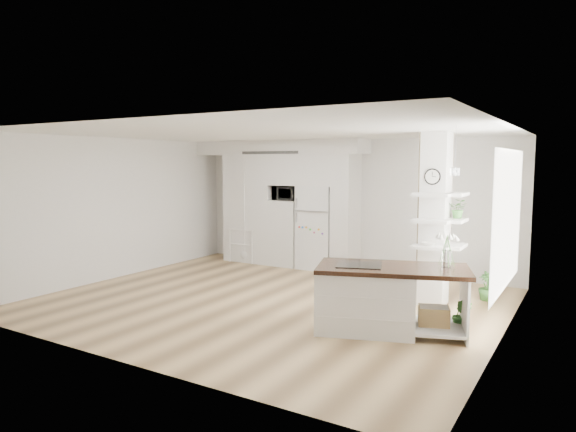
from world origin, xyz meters
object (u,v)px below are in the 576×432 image
(bookshelf, at_px, (246,247))
(floor_plant_a, at_px, (462,315))
(refrigerator, at_px, (319,227))
(kitchen_island, at_px, (375,297))

(bookshelf, distance_m, floor_plant_a, 5.83)
(refrigerator, height_order, kitchen_island, refrigerator)
(kitchen_island, relative_size, floor_plant_a, 4.65)
(refrigerator, distance_m, bookshelf, 1.85)
(refrigerator, xyz_separation_m, kitchen_island, (2.52, -3.18, -0.42))
(refrigerator, distance_m, kitchen_island, 4.08)
(bookshelf, relative_size, floor_plant_a, 1.62)
(kitchen_island, distance_m, floor_plant_a, 1.16)
(refrigerator, distance_m, floor_plant_a, 4.46)
(floor_plant_a, bearing_deg, bookshelf, 154.98)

